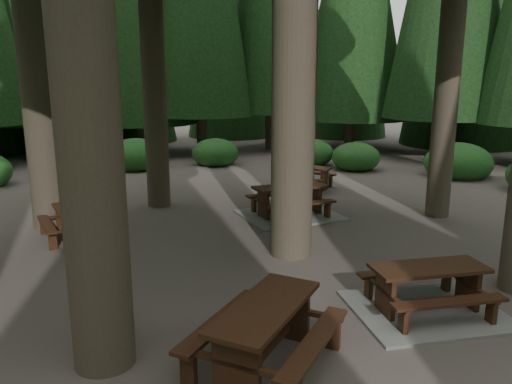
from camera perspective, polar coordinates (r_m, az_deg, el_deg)
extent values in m
plane|color=#534A44|center=(10.00, -0.02, -7.85)|extent=(80.00, 80.00, 0.00)
cube|color=gray|center=(8.37, 18.83, -12.70)|extent=(2.34, 1.97, 0.05)
cube|color=#381811|center=(8.10, 19.19, -8.20)|extent=(1.78, 0.78, 0.06)
cube|color=#381811|center=(8.67, 17.09, -8.70)|extent=(1.76, 0.35, 0.05)
cube|color=#381811|center=(7.76, 21.25, -11.65)|extent=(1.76, 0.35, 0.05)
cube|color=#381811|center=(7.92, 14.56, -11.32)|extent=(0.11, 0.54, 0.70)
cube|color=#381811|center=(7.90, 14.58, -10.94)|extent=(0.16, 1.41, 0.06)
cube|color=#381811|center=(8.60, 23.07, -9.99)|extent=(0.11, 0.54, 0.70)
cube|color=#381811|center=(8.58, 23.10, -9.63)|extent=(0.16, 1.41, 0.06)
cube|color=#381811|center=(8.31, 18.91, -11.76)|extent=(1.46, 0.17, 0.08)
cube|color=#381811|center=(11.93, -20.37, -1.89)|extent=(1.02, 1.70, 0.05)
cube|color=#381811|center=(11.93, -22.77, -3.42)|extent=(0.63, 1.59, 0.04)
cube|color=#381811|center=(12.10, -17.81, -2.80)|extent=(0.63, 1.59, 0.04)
cube|color=#381811|center=(11.42, -19.65, -4.28)|extent=(0.49, 0.20, 0.64)
cube|color=#381811|center=(11.40, -19.67, -4.02)|extent=(1.25, 0.41, 0.05)
cube|color=#381811|center=(12.63, -20.78, -2.75)|extent=(0.49, 0.20, 0.64)
cube|color=#381811|center=(12.62, -20.80, -2.52)|extent=(1.25, 0.41, 0.05)
cube|color=#381811|center=(12.07, -20.18, -4.20)|extent=(0.42, 1.30, 0.07)
cube|color=gray|center=(13.13, 3.86, -2.66)|extent=(2.67, 2.32, 0.05)
cube|color=#381811|center=(12.95, 3.91, 0.59)|extent=(1.97, 1.00, 0.06)
cube|color=#381811|center=(13.57, 2.67, -0.19)|extent=(1.91, 0.53, 0.05)
cube|color=#381811|center=(12.48, 5.21, -1.39)|extent=(1.91, 0.53, 0.05)
cube|color=#381811|center=(12.72, 0.85, -1.50)|extent=(0.17, 0.58, 0.76)
cube|color=#381811|center=(12.71, 0.86, -1.23)|extent=(0.30, 1.52, 0.06)
cube|color=#381811|center=(13.40, 6.76, -0.85)|extent=(0.17, 0.58, 0.76)
cube|color=#381811|center=(13.38, 6.77, -0.59)|extent=(0.30, 1.52, 0.06)
cube|color=#381811|center=(13.09, 3.87, -1.97)|extent=(1.57, 0.31, 0.08)
cube|color=#381811|center=(16.35, 5.66, 2.85)|extent=(1.67, 1.65, 0.06)
cube|color=#381811|center=(16.91, 6.41, 2.20)|extent=(1.37, 1.35, 0.05)
cube|color=#381811|center=(15.90, 4.82, 1.55)|extent=(1.37, 1.35, 0.05)
cube|color=#381811|center=(16.70, 3.51, 1.82)|extent=(0.42, 0.42, 0.68)
cube|color=#381811|center=(16.69, 3.51, 2.01)|extent=(1.01, 1.02, 0.06)
cube|color=#381811|center=(16.17, 7.83, 1.36)|extent=(0.42, 0.42, 0.68)
cube|color=#381811|center=(16.16, 7.83, 1.55)|extent=(1.01, 1.02, 0.06)
cube|color=#381811|center=(16.45, 5.62, 1.02)|extent=(1.06, 1.04, 0.08)
cube|color=#381811|center=(6.28, 1.10, -13.03)|extent=(1.82, 1.93, 0.06)
cube|color=#381811|center=(6.69, -4.05, -14.42)|extent=(1.46, 1.62, 0.05)
cube|color=#381811|center=(6.22, 6.67, -16.72)|extent=(1.46, 1.62, 0.05)
cube|color=#381811|center=(5.88, -2.25, -19.61)|extent=(0.50, 0.45, 0.77)
cube|color=#381811|center=(5.85, -2.25, -19.08)|extent=(1.22, 1.08, 0.06)
cube|color=#381811|center=(7.10, 3.76, -13.58)|extent=(0.50, 0.45, 0.77)
cube|color=#381811|center=(7.07, 3.77, -13.12)|extent=(1.22, 1.08, 0.06)
cube|color=#381811|center=(6.57, 1.08, -17.80)|extent=(1.11, 1.26, 0.09)
ellipsoid|color=#1E5920|center=(19.77, 22.08, 2.81)|extent=(2.42, 2.42, 1.49)
ellipsoid|color=#1E5920|center=(20.06, 11.33, 3.65)|extent=(1.90, 1.90, 1.17)
ellipsoid|color=#1E5920|center=(20.88, 6.34, 4.18)|extent=(1.84, 1.84, 1.13)
ellipsoid|color=#1E5920|center=(20.86, -4.67, 4.20)|extent=(1.95, 1.95, 1.20)
ellipsoid|color=#1E5920|center=(20.48, -13.59, 3.72)|extent=(2.31, 2.31, 1.42)
ellipsoid|color=#1E5920|center=(19.91, -19.75, 3.07)|extent=(1.93, 1.93, 1.19)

